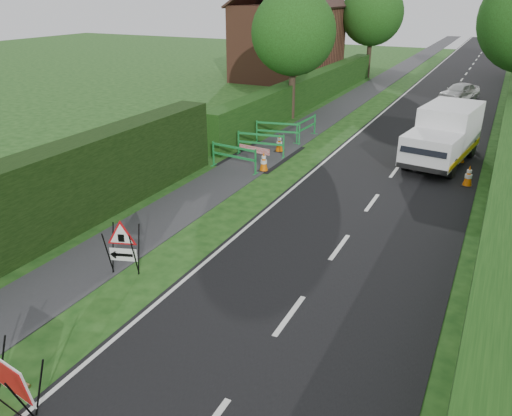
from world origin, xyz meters
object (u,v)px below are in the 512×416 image
(works_van, at_px, (444,134))
(hatchback_car, at_px, (459,91))
(red_rect_sign, at_px, (8,378))
(triangle_sign, at_px, (121,244))

(works_van, height_order, hatchback_car, works_van)
(red_rect_sign, relative_size, works_van, 0.24)
(triangle_sign, bearing_deg, works_van, 47.30)
(red_rect_sign, height_order, works_van, works_van)
(triangle_sign, distance_m, hatchback_car, 27.06)
(red_rect_sign, bearing_deg, hatchback_car, 90.86)
(triangle_sign, xyz_separation_m, hatchback_car, (4.99, 26.60, -0.30))
(triangle_sign, distance_m, works_van, 13.99)
(works_van, bearing_deg, triangle_sign, -106.30)
(red_rect_sign, xyz_separation_m, hatchback_car, (3.85, 30.77, -0.00))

